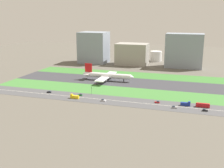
% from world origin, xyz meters
% --- Properties ---
extents(ground_plane, '(800.00, 800.00, 0.00)m').
position_xyz_m(ground_plane, '(0.00, 0.00, 0.00)').
color(ground_plane, '#5B564C').
extents(runway, '(280.00, 46.00, 0.10)m').
position_xyz_m(runway, '(0.00, 0.00, 0.05)').
color(runway, '#38383D').
rests_on(runway, ground_plane).
extents(grass_median_north, '(280.00, 36.00, 0.10)m').
position_xyz_m(grass_median_north, '(0.00, 41.00, 0.05)').
color(grass_median_north, '#3D7A33').
rests_on(grass_median_north, ground_plane).
extents(grass_median_south, '(280.00, 36.00, 0.10)m').
position_xyz_m(grass_median_south, '(0.00, -41.00, 0.05)').
color(grass_median_south, '#427F38').
rests_on(grass_median_south, ground_plane).
extents(highway, '(280.00, 28.00, 0.10)m').
position_xyz_m(highway, '(0.00, -73.00, 0.05)').
color(highway, '#4C4C4F').
rests_on(highway, ground_plane).
extents(highway_centerline, '(266.00, 0.50, 0.01)m').
position_xyz_m(highway_centerline, '(0.00, -73.00, 0.11)').
color(highway_centerline, silver).
rests_on(highway_centerline, highway).
extents(airliner, '(65.00, 56.00, 19.70)m').
position_xyz_m(airliner, '(-29.43, 0.00, 6.23)').
color(airliner, white).
rests_on(airliner, runway).
extents(car_4, '(4.40, 1.80, 2.00)m').
position_xyz_m(car_4, '(41.95, -68.00, 0.92)').
color(car_4, '#B2191E').
rests_on(car_4, highway).
extents(truck_0, '(8.40, 2.50, 4.00)m').
position_xyz_m(truck_0, '(66.80, -68.00, 1.67)').
color(truck_0, navy).
rests_on(truck_0, highway).
extents(car_3, '(4.40, 1.80, 2.00)m').
position_xyz_m(car_3, '(-6.35, -78.00, 0.92)').
color(car_3, silver).
rests_on(car_3, highway).
extents(truck_1, '(8.40, 2.50, 4.00)m').
position_xyz_m(truck_1, '(-35.42, -78.00, 1.67)').
color(truck_1, yellow).
rests_on(truck_1, highway).
extents(car_1, '(4.40, 1.80, 2.00)m').
position_xyz_m(car_1, '(82.71, -78.00, 0.92)').
color(car_1, black).
rests_on(car_1, highway).
extents(car_0, '(4.40, 1.80, 2.00)m').
position_xyz_m(car_0, '(-68.36, -68.00, 0.92)').
color(car_0, black).
rests_on(car_0, highway).
extents(bus_0, '(11.60, 2.50, 3.50)m').
position_xyz_m(bus_0, '(81.02, -68.00, 1.82)').
color(bus_0, '#B2191E').
rests_on(bus_0, highway).
extents(car_2, '(4.40, 1.80, 2.00)m').
position_xyz_m(car_2, '(-33.81, -68.00, 0.92)').
color(car_2, '#19662D').
rests_on(car_2, highway).
extents(car_5, '(4.40, 1.80, 2.00)m').
position_xyz_m(car_5, '(57.99, -78.00, 0.92)').
color(car_5, '#99999E').
rests_on(car_5, highway).
extents(traffic_light, '(0.36, 0.50, 7.20)m').
position_xyz_m(traffic_light, '(-25.08, -60.01, 4.29)').
color(traffic_light, '#4C4C51').
rests_on(traffic_light, highway).
extents(terminal_building, '(44.24, 36.16, 49.52)m').
position_xyz_m(terminal_building, '(-90.00, 114.00, 24.76)').
color(terminal_building, gray).
rests_on(terminal_building, ground_plane).
extents(hangar_building, '(48.85, 31.33, 33.19)m').
position_xyz_m(hangar_building, '(-25.85, 114.00, 16.59)').
color(hangar_building, '#9E998E').
rests_on(hangar_building, ground_plane).
extents(office_tower, '(53.56, 28.64, 50.17)m').
position_xyz_m(office_tower, '(52.91, 114.00, 25.08)').
color(office_tower, gray).
rests_on(office_tower, ground_plane).
extents(fuel_tank_west, '(20.18, 20.18, 12.49)m').
position_xyz_m(fuel_tank_west, '(-23.21, 159.00, 6.25)').
color(fuel_tank_west, silver).
rests_on(fuel_tank_west, ground_plane).
extents(fuel_tank_centre, '(19.46, 19.46, 16.78)m').
position_xyz_m(fuel_tank_centre, '(4.82, 159.00, 8.39)').
color(fuel_tank_centre, silver).
rests_on(fuel_tank_centre, ground_plane).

